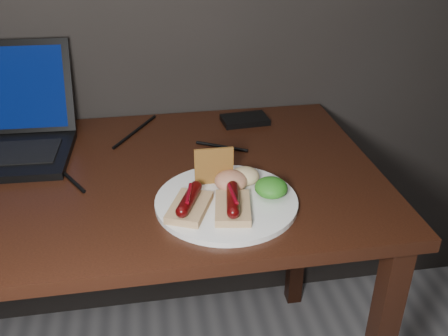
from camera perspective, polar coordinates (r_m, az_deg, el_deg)
desk at (r=1.24m, az=-15.86°, el=-4.74°), size 1.40×0.70×0.75m
hard_drive at (r=1.43m, az=2.39°, el=5.53°), size 0.13×0.09×0.02m
desk_cables at (r=1.29m, az=-16.22°, el=1.56°), size 0.84×0.40×0.01m
plate at (r=1.05m, az=0.27°, el=-3.85°), size 0.36×0.36×0.01m
bread_sausage_left at (r=1.00m, az=-3.98°, el=-4.08°), size 0.11×0.13×0.04m
bread_sausage_center at (r=1.00m, az=1.00°, el=-4.14°), size 0.09×0.12×0.04m
crispbread at (r=1.08m, az=-1.15°, el=0.22°), size 0.08×0.01×0.08m
salad_greens at (r=1.05m, az=5.41°, el=-2.24°), size 0.07×0.07×0.04m
salsa_mound at (r=1.07m, az=0.82°, el=-1.48°), size 0.07×0.07×0.04m
coleslaw_mound at (r=1.09m, az=2.41°, el=-0.91°), size 0.06×0.06×0.04m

